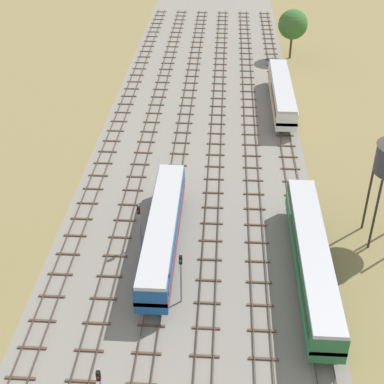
% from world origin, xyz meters
% --- Properties ---
extents(ground_plane, '(480.00, 480.00, 0.00)m').
position_xyz_m(ground_plane, '(0.00, 56.00, 0.00)').
color(ground_plane, olive).
extents(ballast_bed, '(27.43, 176.00, 0.01)m').
position_xyz_m(ballast_bed, '(0.00, 56.00, 0.00)').
color(ballast_bed, gray).
rests_on(ballast_bed, ground).
extents(track_far_left, '(2.40, 126.00, 0.29)m').
position_xyz_m(track_far_left, '(-11.71, 57.00, 0.14)').
color(track_far_left, '#47382D').
rests_on(track_far_left, ground).
extents(track_left, '(2.40, 126.00, 0.29)m').
position_xyz_m(track_left, '(-7.03, 57.00, 0.14)').
color(track_left, '#47382D').
rests_on(track_left, ground).
extents(track_centre_left, '(2.40, 126.00, 0.29)m').
position_xyz_m(track_centre_left, '(-2.34, 57.00, 0.14)').
color(track_centre_left, '#47382D').
rests_on(track_centre_left, ground).
extents(track_centre, '(2.40, 126.00, 0.29)m').
position_xyz_m(track_centre, '(2.34, 57.00, 0.14)').
color(track_centre, '#47382D').
rests_on(track_centre, ground).
extents(track_centre_right, '(2.40, 126.00, 0.29)m').
position_xyz_m(track_centre_right, '(7.03, 57.00, 0.14)').
color(track_centre_right, '#47382D').
rests_on(track_centre_right, ground).
extents(track_right, '(2.40, 126.00, 0.29)m').
position_xyz_m(track_right, '(11.71, 57.00, 0.14)').
color(track_right, '#47382D').
rests_on(track_right, ground).
extents(passenger_coach_right_nearest, '(2.96, 22.00, 3.80)m').
position_xyz_m(passenger_coach_right_nearest, '(11.71, 29.41, 2.61)').
color(passenger_coach_right_nearest, '#286638').
rests_on(passenger_coach_right_nearest, ground).
extents(diesel_railcar_centre_left_near, '(2.96, 20.50, 3.80)m').
position_xyz_m(diesel_railcar_centre_left_near, '(-2.34, 32.74, 2.60)').
color(diesel_railcar_centre_left_near, '#194C8C').
rests_on(diesel_railcar_centre_left_near, ground).
extents(diesel_railcar_right_mid, '(2.96, 20.50, 3.80)m').
position_xyz_m(diesel_railcar_right_mid, '(11.71, 67.47, 2.60)').
color(diesel_railcar_right_mid, white).
rests_on(diesel_railcar_right_mid, ground).
extents(signal_post_near, '(0.28, 0.47, 4.98)m').
position_xyz_m(signal_post_near, '(-4.69, 33.31, 3.19)').
color(signal_post_near, gray).
rests_on(signal_post_near, ground).
extents(signal_post_mid, '(0.28, 0.47, 5.44)m').
position_xyz_m(signal_post_mid, '(-0.00, 25.60, 3.45)').
color(signal_post_mid, gray).
rests_on(signal_post_mid, ground).
extents(lineside_tree_2, '(5.22, 5.22, 8.77)m').
position_xyz_m(lineside_tree_2, '(14.99, 89.72, 6.14)').
color(lineside_tree_2, '#4C331E').
rests_on(lineside_tree_2, ground).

